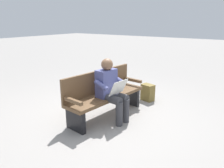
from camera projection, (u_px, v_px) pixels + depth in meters
ground_plane at (107, 116)px, 4.35m from camera, size 40.00×40.00×0.00m
bench_near at (104, 93)px, 4.27m from camera, size 1.84×0.67×0.90m
person_seated at (111, 88)px, 4.03m from camera, size 0.60×0.60×1.18m
backpack at (148, 93)px, 5.14m from camera, size 0.30×0.33×0.39m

